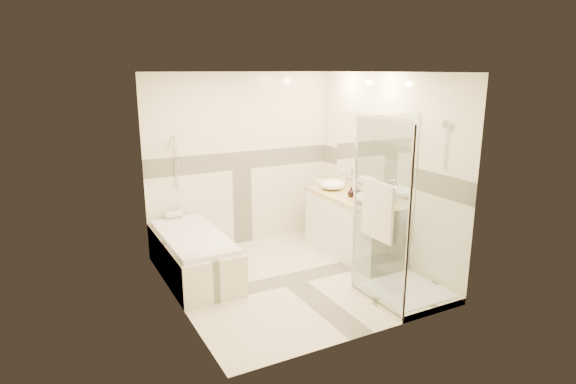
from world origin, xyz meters
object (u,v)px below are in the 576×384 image
vanity (352,226)px  vessel_sink_far (368,198)px  shower_enclosure (396,255)px  bathtub (193,253)px  vessel_sink_near (332,184)px  amenity_bottle_b (351,192)px  amenity_bottle_a (357,193)px

vanity → vessel_sink_far: (-0.02, -0.35, 0.50)m
vessel_sink_far → shower_enclosure: bearing=-106.5°
bathtub → vessel_sink_near: size_ratio=4.55×
bathtub → vanity: (2.15, -0.35, 0.12)m
amenity_bottle_b → vanity: bearing=-31.5°
bathtub → vessel_sink_near: (2.13, 0.13, 0.62)m
bathtub → amenity_bottle_b: bearing=-9.0°
vessel_sink_far → amenity_bottle_b: vessel_sink_far is taller
bathtub → vanity: size_ratio=1.05×
shower_enclosure → vessel_sink_near: (0.27, 1.75, 0.42)m
vanity → amenity_bottle_a: 0.52m
vessel_sink_near → amenity_bottle_b: 0.47m
vessel_sink_near → vessel_sink_far: bearing=-90.0°
vessel_sink_far → amenity_bottle_b: 0.36m
vanity → amenity_bottle_a: (-0.02, -0.12, 0.51)m
vanity → amenity_bottle_a: amenity_bottle_a is taller
vessel_sink_far → amenity_bottle_a: bearing=90.0°
vanity → amenity_bottle_a: bearing=-99.2°
amenity_bottle_a → amenity_bottle_b: amenity_bottle_a is taller
shower_enclosure → vessel_sink_near: bearing=81.2°
bathtub → amenity_bottle_b: size_ratio=12.87×
vessel_sink_near → amenity_bottle_b: bearing=-90.0°
amenity_bottle_b → shower_enclosure: bearing=-102.0°
amenity_bottle_a → vessel_sink_far: bearing=-90.0°
amenity_bottle_a → vanity: bearing=80.8°
vanity → vessel_sink_far: 0.61m
vessel_sink_near → amenity_bottle_b: (0.00, -0.47, -0.01)m
vanity → vessel_sink_near: (-0.02, 0.48, 0.50)m
amenity_bottle_a → amenity_bottle_b: 0.14m
bathtub → vessel_sink_far: bearing=-18.2°
vanity → amenity_bottle_b: (-0.02, 0.01, 0.49)m
shower_enclosure → amenity_bottle_b: (0.27, 1.28, 0.41)m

